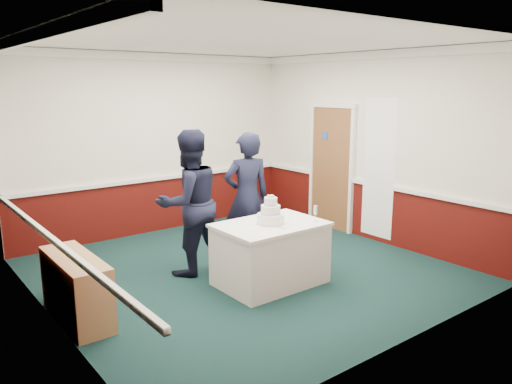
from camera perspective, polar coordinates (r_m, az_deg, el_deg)
ground at (r=6.88m, az=-1.21°, el=-8.97°), size 5.00×5.00×0.00m
room_shell at (r=6.98m, az=-3.77°, el=7.91°), size 5.00×5.00×3.00m
sideboard at (r=5.75m, az=-19.81°, el=-10.30°), size 0.41×1.20×0.70m
cake_table at (r=6.33m, az=1.65°, el=-6.99°), size 1.32×0.92×0.79m
wedding_cake at (r=6.19m, az=1.68°, el=-2.62°), size 0.35×0.35×0.36m
cake_knife at (r=6.05m, az=2.66°, el=-4.03°), size 0.03×0.22×0.00m
champagne_flute at (r=6.30m, az=6.82°, el=-2.16°), size 0.05×0.05×0.21m
person_man at (r=6.61m, az=-7.64°, el=-1.24°), size 0.94×0.74×1.92m
person_woman at (r=7.06m, az=-1.05°, el=-0.59°), size 0.77×0.61×1.84m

